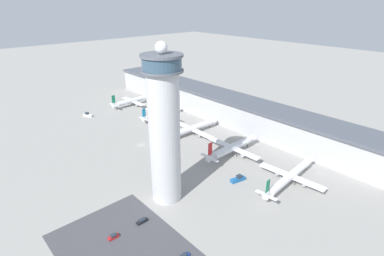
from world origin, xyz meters
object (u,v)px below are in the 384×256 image
Objects in this scene: airplane_gate_delta at (232,148)px; service_truck_catering at (88,115)px; airplane_gate_echo at (290,176)px; car_maroon_suv at (113,237)px; control_tower at (164,129)px; airplane_gate_charlie at (191,129)px; airplane_gate_bravo at (162,113)px; service_truck_fuel at (238,179)px; airplane_gate_alpha at (132,101)px; car_silver_sedan at (142,221)px.

airplane_gate_delta is 4.94× the size of service_truck_catering.
service_truck_catering is (-153.65, -34.35, -2.96)m from airplane_gate_echo.
car_maroon_suv is at bearing -106.67° from airplane_gate_echo.
car_maroon_suv is (128.98, -48.01, -0.50)m from service_truck_catering.
control_tower is 8.56× the size of service_truck_catering.
control_tower is at bearing -51.04° from airplane_gate_charlie.
control_tower reaches higher than airplane_gate_delta.
control_tower is 1.85× the size of airplane_gate_bravo.
airplane_gate_delta is at bearing 17.18° from service_truck_catering.
car_maroon_suv is (6.89, -30.89, -33.19)m from control_tower.
control_tower is 1.73× the size of airplane_gate_delta.
control_tower is 49.19m from service_truck_fuel.
airplane_gate_charlie is 60.75m from service_truck_fuel.
airplane_gate_alpha reaches higher than service_truck_catering.
airplane_gate_bravo is 7.79× the size of car_silver_sedan.
airplane_gate_charlie reaches higher than airplane_gate_echo.
car_maroon_suv is 0.85× the size of car_silver_sedan.
car_maroon_suv is (87.89, -88.19, -3.28)m from airplane_gate_bravo.
airplane_gate_bravo is 124.55m from car_maroon_suv.
airplane_gate_delta is at bearing 178.01° from airplane_gate_echo.
airplane_gate_charlie is at bearing 120.82° from car_maroon_suv.
airplane_gate_bravo is 57.54m from service_truck_catering.
airplane_gate_delta is at bearing -3.46° from airplane_gate_bravo.
control_tower is at bearing 102.58° from car_maroon_suv.
airplane_gate_charlie reaches higher than airplane_gate_alpha.
airplane_gate_alpha is at bearing 178.09° from airplane_gate_echo.
service_truck_catering reaches higher than car_maroon_suv.
airplane_gate_bravo is at bearing 139.39° from car_silver_sedan.
car_maroon_suv is 12.88m from car_silver_sedan.
service_truck_fuel is at bearing -9.42° from airplane_gate_alpha.
airplane_gate_echo reaches higher than service_truck_fuel.
service_truck_fuel reaches higher than car_maroon_suv.
service_truck_catering is (-122.09, 17.12, -32.69)m from control_tower.
airplane_gate_alpha is 8.97× the size of car_maroon_suv.
airplane_gate_charlie is 5.33× the size of service_truck_fuel.
airplane_gate_charlie is (-43.94, 54.33, -29.85)m from control_tower.
airplane_gate_alpha is at bearing 178.34° from airplane_gate_charlie.
airplane_gate_bravo is at bearing 44.35° from service_truck_catering.
service_truck_catering is at bearing -162.82° from airplane_gate_delta.
control_tower is at bearing -82.81° from airplane_gate_delta.
airplane_gate_charlie is 99.28m from car_maroon_suv.
airplane_gate_charlie is at bearing 25.45° from service_truck_catering.
airplane_gate_delta reaches higher than car_maroon_suv.
control_tower is 1.56× the size of airplane_gate_charlie.
control_tower is 127.54m from service_truck_catering.
airplane_gate_delta is at bearing -2.34° from airplane_gate_charlie.
car_silver_sedan is (128.27, -74.58, -3.51)m from airplane_gate_alpha.
airplane_gate_charlie is at bearing 177.66° from airplane_gate_delta.
airplane_gate_delta reaches higher than service_truck_catering.
service_truck_catering is 137.63m from car_maroon_suv.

